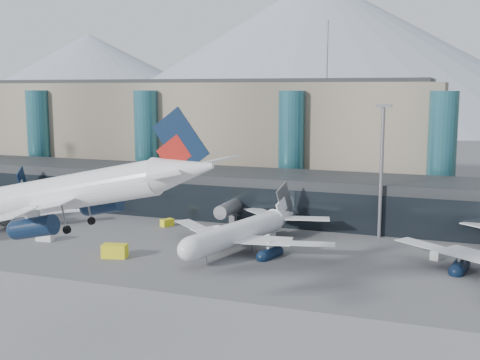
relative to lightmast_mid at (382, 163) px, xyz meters
name	(u,v)px	position (x,y,z in m)	size (l,w,h in m)	color
ground	(109,299)	(-30.00, -48.00, -14.42)	(900.00, 900.00, 0.00)	#515154
runway_strip	(37,342)	(-30.00, -63.00, -14.40)	(400.00, 40.00, 0.04)	slate
runway_markings	(37,342)	(-30.00, -63.00, -14.37)	(128.00, 1.00, 0.02)	gold
concourse	(250,194)	(-30.02, 9.73, -9.45)	(170.00, 27.00, 10.00)	black
terminal_main	(205,135)	(-55.00, 42.00, 1.03)	(130.00, 30.00, 31.00)	gray
teal_towers	(216,146)	(-44.99, 26.01, -0.41)	(116.40, 19.40, 46.00)	#27616E
mountain_ridge	(423,64)	(-14.03, 332.00, 31.33)	(910.00, 400.00, 110.00)	gray
lightmast_mid	(382,163)	(0.00, 0.00, 0.00)	(3.00, 1.20, 25.60)	slate
hero_jet	(89,182)	(-24.14, -60.28, 3.97)	(32.96, 34.22, 11.01)	white
jet_parked_left	(0,202)	(-77.41, -15.58, -9.90)	(35.02, 37.18, 11.95)	white
jet_parked_mid	(249,223)	(-21.31, -15.57, -10.00)	(35.18, 36.42, 11.69)	white
veh_a	(45,236)	(-58.89, -24.65, -13.54)	(3.12, 1.76, 1.76)	silver
veh_b	(167,223)	(-42.88, -5.69, -13.67)	(2.61, 1.60, 1.50)	yellow
veh_c	(202,242)	(-29.34, -18.38, -13.48)	(3.37, 1.78, 1.87)	#48484C
veh_d	(437,254)	(11.23, -11.90, -13.62)	(2.80, 1.50, 1.60)	silver
veh_g	(269,232)	(-20.43, -6.09, -13.64)	(2.68, 1.56, 1.56)	silver
veh_h	(115,251)	(-40.37, -29.98, -13.27)	(4.17, 2.20, 2.31)	yellow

